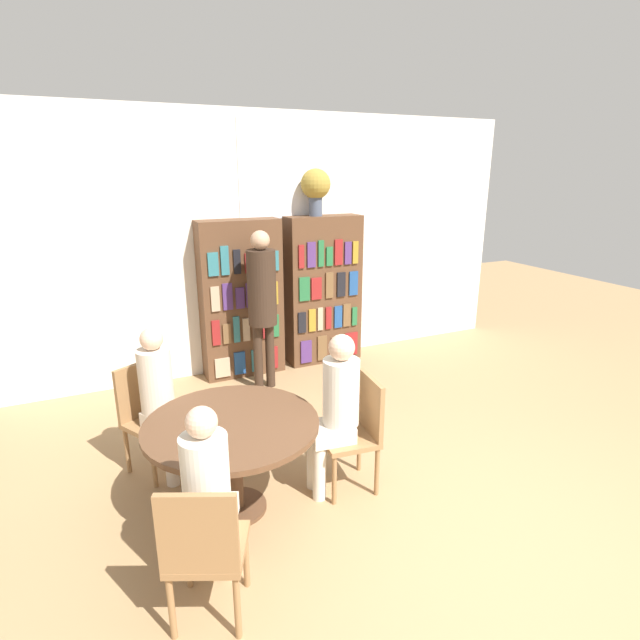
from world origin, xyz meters
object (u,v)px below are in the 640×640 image
object	(u,v)px
chair_near_camera	(204,547)
chair_left_side	(149,412)
bookshelf_left	(241,300)
seated_reader_left	(161,395)
bookshelf_right	(323,291)
seated_reader_back	(209,493)
librarian_standing	(262,294)
flower_vase	(316,186)
reading_table	(232,437)
seated_reader_right	(336,405)
chair_far_side	(358,427)

from	to	relation	value
chair_near_camera	chair_left_side	distance (m)	1.68
bookshelf_left	chair_left_side	bearing A→B (deg)	-128.20
seated_reader_left	chair_near_camera	bearing A→B (deg)	59.88
chair_near_camera	bookshelf_right	bearing A→B (deg)	80.10
seated_reader_back	librarian_standing	world-z (taller)	librarian_standing
seated_reader_left	flower_vase	bearing A→B (deg)	-169.85
reading_table	chair_near_camera	xyz separation A→B (m)	(-0.39, -0.86, -0.10)
flower_vase	seated_reader_right	distance (m)	3.06
bookshelf_right	chair_far_side	world-z (taller)	bookshelf_right
reading_table	seated_reader_right	xyz separation A→B (m)	(0.76, -0.09, 0.12)
chair_far_side	seated_reader_left	bearing A→B (deg)	66.12
seated_reader_right	chair_far_side	bearing A→B (deg)	-90.00
chair_left_side	seated_reader_right	xyz separation A→B (m)	(1.22, -0.90, 0.22)
bookshelf_left	seated_reader_left	distance (m)	2.12
flower_vase	reading_table	bearing A→B (deg)	-125.79
bookshelf_left	flower_vase	bearing A→B (deg)	0.27
seated_reader_right	flower_vase	bearing A→B (deg)	-15.08
bookshelf_left	seated_reader_right	distance (m)	2.51
reading_table	librarian_standing	bearing A→B (deg)	65.31
reading_table	chair_far_side	distance (m)	0.95
flower_vase	chair_near_camera	distance (m)	4.26
flower_vase	librarian_standing	bearing A→B (deg)	-149.69
bookshelf_right	seated_reader_right	size ratio (longest dim) A/B	1.46
chair_near_camera	seated_reader_right	distance (m)	1.40
flower_vase	chair_far_side	distance (m)	3.14
chair_near_camera	chair_left_side	world-z (taller)	same
chair_far_side	librarian_standing	xyz separation A→B (m)	(-0.05, 2.02, 0.59)
reading_table	librarian_standing	xyz separation A→B (m)	(0.88, 1.92, 0.49)
flower_vase	seated_reader_right	xyz separation A→B (m)	(-0.99, -2.51, -1.45)
bookshelf_right	chair_far_side	xyz separation A→B (m)	(-0.91, -2.53, -0.41)
bookshelf_right	chair_near_camera	world-z (taller)	bookshelf_right
bookshelf_right	chair_left_side	size ratio (longest dim) A/B	2.05
chair_far_side	chair_left_side	bearing A→B (deg)	63.00
bookshelf_left	flower_vase	distance (m)	1.57
chair_far_side	seated_reader_right	xyz separation A→B (m)	(-0.18, 0.02, 0.22)
seated_reader_right	bookshelf_right	bearing A→B (deg)	-17.09
bookshelf_left	librarian_standing	world-z (taller)	bookshelf_left
reading_table	chair_left_side	world-z (taller)	chair_left_side
bookshelf_right	librarian_standing	world-z (taller)	bookshelf_right
flower_vase	chair_near_camera	bearing A→B (deg)	-123.07
chair_left_side	seated_reader_back	world-z (taller)	seated_reader_back
bookshelf_right	flower_vase	size ratio (longest dim) A/B	3.37
chair_left_side	seated_reader_back	xyz separation A→B (m)	(0.15, -1.51, 0.19)
seated_reader_left	seated_reader_right	size ratio (longest dim) A/B	0.99
librarian_standing	reading_table	bearing A→B (deg)	-114.69
chair_left_side	librarian_standing	distance (m)	1.83
reading_table	seated_reader_right	size ratio (longest dim) A/B	0.97
chair_left_side	librarian_standing	xyz separation A→B (m)	(1.35, 1.10, 0.59)
bookshelf_right	seated_reader_right	world-z (taller)	bookshelf_right
chair_far_side	librarian_standing	bearing A→B (deg)	7.95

